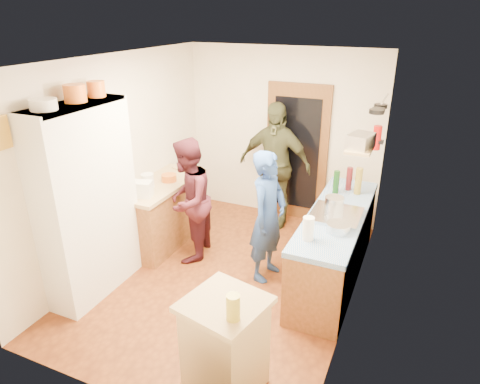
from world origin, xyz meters
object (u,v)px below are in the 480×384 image
Objects in this scene: person_left at (191,200)px; person_back at (275,165)px; right_counter_base at (334,248)px; hutch_body at (88,203)px; person_hob at (269,218)px; island_base at (225,348)px.

person_left is 1.51m from person_back.
person_back is at bearing 135.91° from right_counter_base.
right_counter_base is at bearing 27.47° from hutch_body.
right_counter_base is at bearing -59.96° from person_hob.
person_hob is at bearing 29.73° from hutch_body.
person_back is (-0.69, 3.16, 0.51)m from island_base.
island_base is (-0.48, -2.03, 0.01)m from right_counter_base.
person_back is (-1.17, 1.13, 0.52)m from right_counter_base.
person_left reaches higher than right_counter_base.
person_back is at bearing 25.27° from person_hob.
person_hob is at bearing -71.92° from person_back.
person_hob is 0.86× the size of person_back.
person_left is 0.87× the size of person_back.
right_counter_base is 1.35× the size of person_left.
hutch_body reaches higher than person_back.
right_counter_base is 1.17× the size of person_back.
right_counter_base is 1.36× the size of person_hob.
person_hob is 1.10m from person_left.
person_hob is at bearing 98.36° from island_base.
hutch_body is 1.36× the size of person_hob.
person_left is (-1.35, 1.81, 0.38)m from island_base.
island_base is at bearing -103.35° from right_counter_base.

